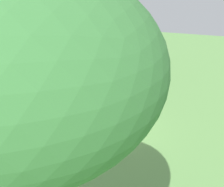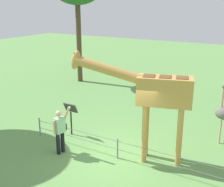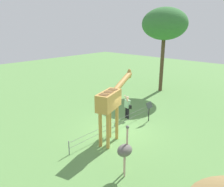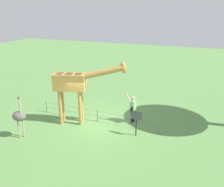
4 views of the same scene
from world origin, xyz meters
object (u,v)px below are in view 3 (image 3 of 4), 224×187
(giraffe, at_px, (112,101))
(tree_northeast, at_px, (165,24))
(visitor, at_px, (127,106))
(ostrich, at_px, (125,150))
(info_sign, at_px, (149,108))

(giraffe, relative_size, tree_northeast, 0.51)
(visitor, xyz_separation_m, ostrich, (-4.73, -3.61, 0.27))
(info_sign, bearing_deg, ostrich, -157.08)
(giraffe, bearing_deg, visitor, 22.31)
(info_sign, bearing_deg, visitor, 113.34)
(visitor, bearing_deg, info_sign, -66.66)
(giraffe, relative_size, visitor, 2.21)
(tree_northeast, xyz_separation_m, info_sign, (-6.86, -3.12, -5.28))
(visitor, bearing_deg, giraffe, -157.69)
(visitor, height_order, ostrich, ostrich)
(visitor, bearing_deg, ostrich, -142.67)
(visitor, distance_m, info_sign, 1.48)
(ostrich, distance_m, tree_northeast, 14.24)
(giraffe, xyz_separation_m, ostrich, (-1.85, -2.43, -1.13))
(visitor, xyz_separation_m, tree_northeast, (7.44, 1.76, 5.33))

